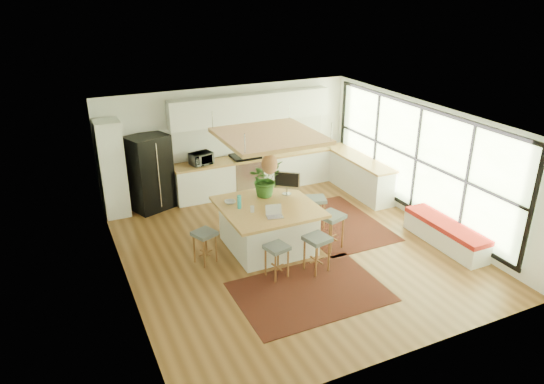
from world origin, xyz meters
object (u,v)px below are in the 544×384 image
island (268,226)px  monitor (287,183)px  stool_left_side (205,246)px  stool_near_left (277,260)px  stool_right_front (331,232)px  island_plant (265,182)px  fridge (150,172)px  microwave (201,157)px  laptop (275,211)px  stool_right_back (316,211)px  stool_near_right (317,254)px

island → monitor: size_ratio=3.38×
stool_left_side → stool_near_left: bearing=-45.6°
stool_near_left → stool_right_front: bearing=19.7°
stool_left_side → monitor: size_ratio=1.21×
stool_left_side → stool_right_front: bearing=-12.0°
stool_right_front → island_plant: size_ratio=1.03×
stool_left_side → monitor: (1.95, 0.40, 0.83)m
fridge → island_plant: (1.88, -2.41, 0.29)m
island → microwave: bearing=99.0°
monitor → island: bearing=-111.9°
laptop → monitor: (0.70, 0.89, 0.14)m
laptop → microwave: size_ratio=0.63×
stool_right_front → stool_right_back: 1.01m
stool_near_right → island_plant: island_plant is taller
fridge → stool_near_left: size_ratio=2.78×
laptop → stool_near_left: bearing=-100.1°
fridge → stool_right_back: fridge is taller
fridge → stool_near_right: bearing=-83.4°
island → stool_near_left: 1.15m
island → island_plant: island_plant is taller
stool_right_front → microwave: (-1.59, 3.48, 0.75)m
monitor → island_plant: size_ratio=0.74×
island → laptop: (-0.10, -0.54, 0.58)m
stool_right_back → monitor: monitor is taller
stool_near_left → stool_right_back: stool_right_back is taller
stool_left_side → monitor: bearing=11.5°
laptop → stool_right_back: bearing=44.7°
monitor → microwave: 2.76m
stool_near_right → stool_right_back: stool_near_right is taller
stool_right_front → fridge: bearing=129.5°
monitor → island_plant: island_plant is taller
stool_near_right → laptop: laptop is taller
fridge → laptop: size_ratio=5.47×
stool_near_left → monitor: monitor is taller
island → stool_near_right: 1.30m
laptop → microwave: (-0.36, 3.44, 0.05)m
stool_near_right → stool_right_front: stool_right_front is taller
island_plant → stool_right_front: bearing=-47.5°
stool_left_side → island_plant: bearing=19.6°
stool_right_back → microwave: bearing=125.9°
fridge → stool_left_side: bearing=-104.0°
island → laptop: size_ratio=5.61×
island → laptop: laptop is taller
microwave → stool_right_back: bearing=-68.1°
stool_right_back → microwave: microwave is taller
island_plant → monitor: bearing=-17.7°
island_plant → laptop: bearing=-104.1°
stool_left_side → island_plant: 1.82m
fridge → stool_right_front: 4.53m
stool_near_left → laptop: size_ratio=1.97×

